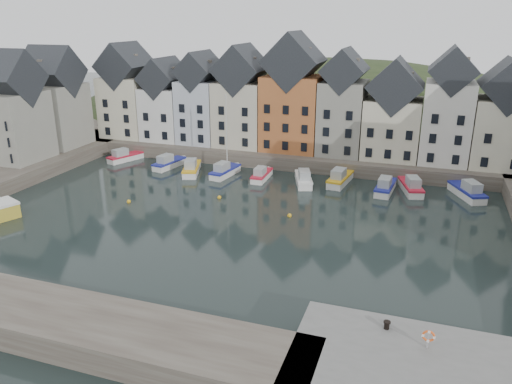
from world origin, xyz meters
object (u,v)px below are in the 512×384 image
at_px(boat_a, 124,157).
at_px(boat_d, 225,171).
at_px(life_ring_post, 428,336).
at_px(mooring_bollard, 387,325).

xyz_separation_m(boat_a, boat_d, (18.08, -2.19, 0.09)).
bearing_deg(boat_a, life_ring_post, -17.46).
xyz_separation_m(mooring_bollard, life_ring_post, (2.60, -1.29, 0.55)).
height_order(boat_a, boat_d, boat_d).
bearing_deg(life_ring_post, boat_a, 141.20).
xyz_separation_m(boat_d, mooring_bollard, (25.55, -33.69, 1.54)).
height_order(boat_d, life_ring_post, boat_d).
bearing_deg(boat_d, life_ring_post, -43.47).
bearing_deg(mooring_bollard, life_ring_post, -26.44).
xyz_separation_m(boat_a, mooring_bollard, (43.64, -35.89, 1.63)).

